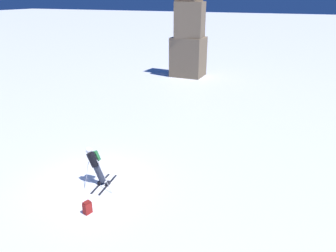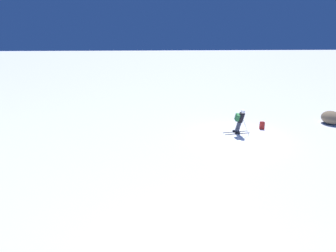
% 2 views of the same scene
% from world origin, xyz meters
% --- Properties ---
extents(ground_plane, '(300.00, 300.00, 0.00)m').
position_xyz_m(ground_plane, '(0.00, 0.00, 0.00)').
color(ground_plane, white).
extents(skier, '(1.48, 1.73, 1.75)m').
position_xyz_m(skier, '(0.17, -0.02, 0.95)').
color(skier, black).
rests_on(skier, ground).
extents(rock_pillar, '(3.12, 2.74, 10.96)m').
position_xyz_m(rock_pillar, '(-3.22, 20.93, 4.59)').
color(rock_pillar, '#7A664C').
rests_on(rock_pillar, ground).
extents(spare_backpack, '(0.29, 0.35, 0.50)m').
position_xyz_m(spare_backpack, '(1.11, -1.96, 0.24)').
color(spare_backpack, '#AD231E').
rests_on(spare_backpack, ground).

